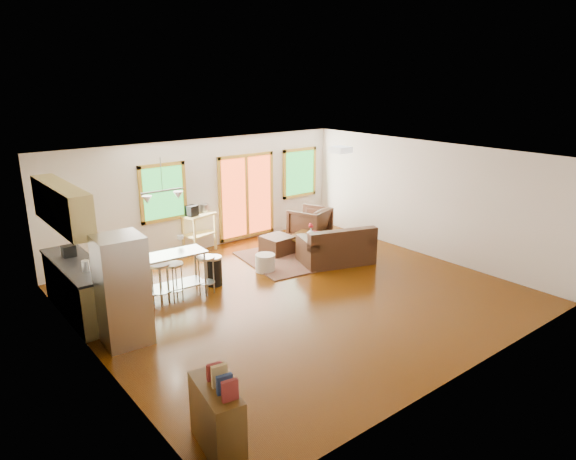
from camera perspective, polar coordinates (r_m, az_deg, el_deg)
floor at (r=9.78m, az=1.10°, el=-7.20°), size 7.50×7.00×0.02m
ceiling at (r=9.04m, az=1.19°, el=8.15°), size 7.50×7.00×0.02m
back_wall at (r=12.15m, az=-9.47°, el=3.87°), size 7.50×0.02×2.60m
left_wall at (r=7.63m, az=-21.27°, el=-4.85°), size 0.02×7.00×2.60m
right_wall at (r=12.00m, az=15.16°, el=3.35°), size 0.02×7.00×2.60m
front_wall at (r=7.14m, az=19.48°, el=-6.15°), size 7.50×0.02×2.60m
window_left at (r=11.63m, az=-13.70°, el=4.05°), size 1.10×0.05×1.30m
french_doors at (r=12.76m, az=-4.61°, el=3.74°), size 1.60×0.05×2.10m
window_right at (r=13.68m, az=1.30°, el=6.38°), size 1.10×0.05×1.30m
rug at (r=11.77m, az=1.66°, el=-2.86°), size 2.87×2.35×0.03m
loveseat at (r=11.31m, az=5.44°, el=-2.06°), size 1.76×1.33×0.83m
coffee_table at (r=12.09m, az=1.88°, el=-0.78°), size 1.07×0.88×0.37m
armchair at (r=12.88m, az=2.42°, el=0.90°), size 1.09×1.06×0.89m
ottoman at (r=11.88m, az=-1.20°, el=-1.66°), size 0.67×0.67×0.42m
pouf at (r=10.84m, az=-2.55°, el=-3.66°), size 0.52×0.52×0.37m
vase at (r=11.83m, az=2.55°, el=-0.20°), size 0.24×0.24×0.31m
book at (r=12.00m, az=2.89°, el=0.14°), size 0.20×0.09×0.27m
cabinets at (r=9.37m, az=-22.65°, el=-3.48°), size 0.64×2.24×2.30m
refrigerator at (r=8.19m, az=-17.85°, el=-6.36°), size 0.74×0.71×1.72m
island at (r=9.65m, az=-13.06°, el=-4.13°), size 1.39×0.62×0.86m
cup at (r=10.01m, az=-11.88°, el=-0.75°), size 0.13×0.10×0.13m
bar_stool_a at (r=9.46m, az=-14.06°, el=-4.77°), size 0.46×0.46×0.77m
bar_stool_b at (r=9.53m, az=-12.53°, el=-4.69°), size 0.38×0.38×0.73m
bar_stool_c at (r=9.74m, az=-9.11°, el=-3.97°), size 0.41×0.41×0.74m
trash_can at (r=10.19m, az=-8.21°, el=-4.49°), size 0.36×0.36×0.59m
kitchen_cart at (r=12.02m, az=-9.99°, el=1.16°), size 0.85×0.65×1.15m
bookshelf at (r=5.99m, az=-7.88°, el=-19.88°), size 0.48×0.92×1.03m
ceiling_flush at (r=10.55m, az=5.88°, el=8.87°), size 0.35×0.35×0.12m
pendant_light at (r=9.44m, az=-13.73°, el=3.64°), size 0.80×0.18×0.79m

